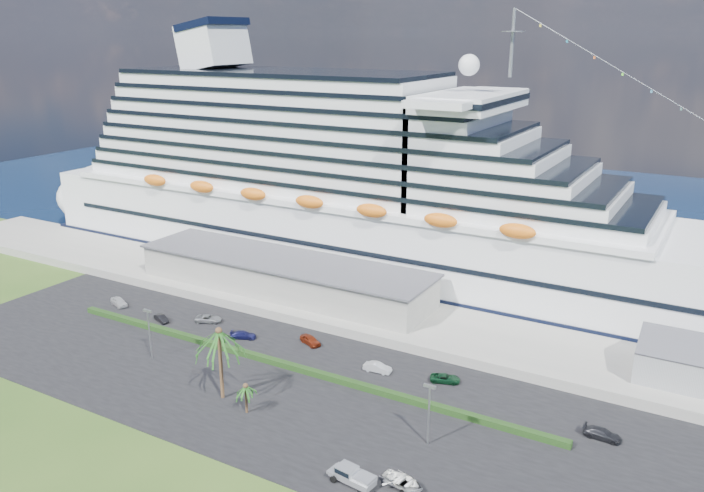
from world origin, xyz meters
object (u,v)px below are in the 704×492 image
Objects in this scene: parked_car_3 at (243,335)px; boat_trailer at (403,481)px; cruise_ship at (359,193)px; pickup_truck at (351,475)px.

parked_car_3 is 47.03m from boat_trailer.
cruise_ship is 78.72m from pickup_truck.
parked_car_3 is 43.31m from pickup_truck.
pickup_truck is (35.52, -24.78, 0.45)m from parked_car_3.
pickup_truck is (37.12, -67.67, -15.49)m from cruise_ship.
cruise_ship is 43.61× the size of parked_car_3.
parked_car_3 is at bearing 150.96° from boat_trailer.
pickup_truck is at bearing -61.25° from cruise_ship.
boat_trailer reaches higher than parked_car_3.
parked_car_3 is at bearing 145.10° from pickup_truck.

